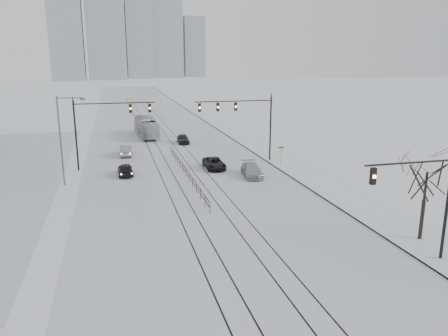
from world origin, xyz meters
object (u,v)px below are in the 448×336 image
sedan_sb_outer (126,150)px  sedan_nb_right (252,170)px  bare_tree (426,180)px  traffic_mast_near (427,194)px  sedan_nb_front (214,163)px  sedan_nb_far (183,139)px  sedan_sb_inner (125,169)px  box_truck (146,127)px

sedan_sb_outer → sedan_nb_right: sedan_sb_outer is taller
bare_tree → traffic_mast_near: bearing=-128.8°
sedan_nb_front → sedan_nb_far: (-0.98, 16.53, 0.04)m
bare_tree → sedan_nb_right: bare_tree is taller
sedan_sb_outer → sedan_sb_inner: bearing=90.5°
sedan_sb_inner → sedan_nb_far: sedan_nb_far is taller
bare_tree → sedan_sb_outer: (-19.09, 33.67, -3.78)m
sedan_nb_far → sedan_nb_front: bearing=-84.2°
traffic_mast_near → sedan_nb_right: 23.17m
sedan_sb_outer → sedan_nb_right: bearing=135.4°
bare_tree → box_truck: size_ratio=0.55×
sedan_sb_inner → sedan_nb_right: 13.90m
bare_tree → sedan_nb_far: size_ratio=1.52×
sedan_nb_far → traffic_mast_near: bearing=-77.3°
sedan_sb_inner → sedan_nb_far: (9.18, 16.98, 0.02)m
sedan_sb_outer → sedan_nb_front: bearing=137.7°
sedan_nb_front → box_truck: size_ratio=0.42×
traffic_mast_near → sedan_nb_right: bearing=99.5°
sedan_nb_front → sedan_nb_far: 16.55m
traffic_mast_near → sedan_nb_front: 28.02m
sedan_sb_inner → sedan_sb_outer: size_ratio=0.91×
sedan_nb_front → sedan_nb_right: sedan_nb_right is taller
sedan_sb_outer → sedan_nb_right: size_ratio=0.91×
sedan_nb_right → sedan_nb_far: 21.26m
sedan_sb_inner → box_truck: (4.26, 24.35, 0.87)m
sedan_nb_front → box_truck: 24.63m
sedan_sb_inner → sedan_sb_outer: bearing=-93.6°
traffic_mast_near → sedan_nb_right: (-3.76, 22.53, -3.87)m
traffic_mast_near → sedan_nb_front: size_ratio=1.52×
traffic_mast_near → sedan_sb_inner: bearing=123.0°
traffic_mast_near → box_truck: (-12.86, 50.75, -3.02)m
traffic_mast_near → sedan_sb_inner: 31.71m
traffic_mast_near → sedan_sb_inner: size_ratio=1.78×
sedan_nb_far → sedan_sb_inner: bearing=-116.0°
sedan_sb_inner → sedan_nb_right: bearing=162.7°
sedan_nb_far → box_truck: bearing=126.1°
sedan_sb_outer → bare_tree: bearing=122.5°
sedan_nb_right → bare_tree: bearing=-64.8°
sedan_nb_front → box_truck: (-5.90, 23.90, 0.90)m
sedan_nb_right → sedan_nb_far: (-4.17, 20.85, -0.00)m
sedan_nb_front → sedan_nb_right: size_ratio=0.97×
bare_tree → sedan_nb_far: bearing=104.4°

